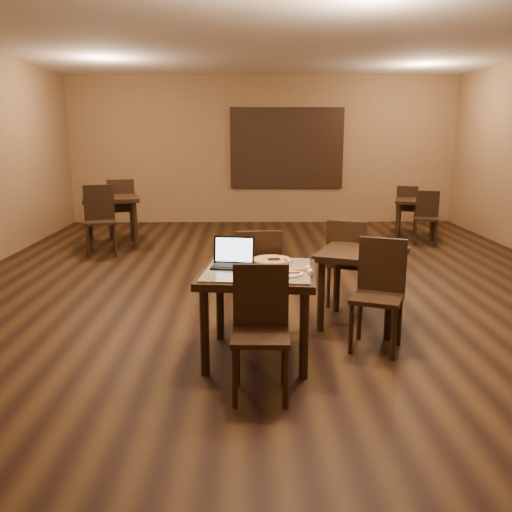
{
  "coord_description": "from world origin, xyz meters",
  "views": [
    {
      "loc": [
        -0.35,
        -6.44,
        1.83
      ],
      "look_at": [
        -0.27,
        -2.09,
        0.85
      ],
      "focal_mm": 38.0,
      "sensor_mm": 36.0,
      "label": 1
    }
  ],
  "objects_px": {
    "tiled_table": "(258,281)",
    "laptop": "(234,259)",
    "other_table_b": "(111,205)",
    "other_table_a_chair_far": "(407,206)",
    "other_table_a_chair_near": "(427,214)",
    "other_table_a": "(416,206)",
    "chair_main_far": "(257,274)",
    "pizza_pan": "(272,262)",
    "other_table_b_chair_near": "(100,216)",
    "chair_main_near": "(261,323)",
    "other_table_c": "(362,264)",
    "other_table_b_chair_far": "(121,205)",
    "other_table_c_chair_near": "(379,287)",
    "other_table_c_chair_far": "(348,258)"
  },
  "relations": [
    {
      "from": "other_table_a_chair_near",
      "to": "other_table_c_chair_near",
      "type": "relative_size",
      "value": 0.93
    },
    {
      "from": "tiled_table",
      "to": "pizza_pan",
      "type": "height_order",
      "value": "pizza_pan"
    },
    {
      "from": "other_table_b_chair_far",
      "to": "other_table_c",
      "type": "relative_size",
      "value": 1.03
    },
    {
      "from": "tiled_table",
      "to": "laptop",
      "type": "relative_size",
      "value": 2.66
    },
    {
      "from": "other_table_a_chair_far",
      "to": "other_table_c_chair_far",
      "type": "height_order",
      "value": "other_table_c_chair_far"
    },
    {
      "from": "other_table_a_chair_far",
      "to": "chair_main_near",
      "type": "bearing_deg",
      "value": 82.9
    },
    {
      "from": "other_table_c",
      "to": "other_table_c_chair_near",
      "type": "distance_m",
      "value": 0.57
    },
    {
      "from": "tiled_table",
      "to": "other_table_a_chair_near",
      "type": "relative_size",
      "value": 1.14
    },
    {
      "from": "chair_main_near",
      "to": "other_table_c_chair_near",
      "type": "height_order",
      "value": "other_table_c_chair_near"
    },
    {
      "from": "laptop",
      "to": "other_table_b",
      "type": "distance_m",
      "value": 5.07
    },
    {
      "from": "other_table_a_chair_far",
      "to": "other_table_c_chair_far",
      "type": "xyz_separation_m",
      "value": [
        -1.96,
        -4.55,
        0.04
      ]
    },
    {
      "from": "other_table_b",
      "to": "other_table_c_chair_far",
      "type": "relative_size",
      "value": 1.13
    },
    {
      "from": "other_table_c",
      "to": "other_table_b",
      "type": "bearing_deg",
      "value": 153.58
    },
    {
      "from": "other_table_b",
      "to": "other_table_c",
      "type": "height_order",
      "value": "other_table_b"
    },
    {
      "from": "other_table_b_chair_near",
      "to": "other_table_c_chair_near",
      "type": "distance_m",
      "value": 5.15
    },
    {
      "from": "other_table_b",
      "to": "other_table_c_chair_near",
      "type": "height_order",
      "value": "other_table_c_chair_near"
    },
    {
      "from": "chair_main_far",
      "to": "other_table_c_chair_far",
      "type": "height_order",
      "value": "chair_main_far"
    },
    {
      "from": "other_table_b_chair_near",
      "to": "other_table_c_chair_far",
      "type": "xyz_separation_m",
      "value": [
        3.35,
        -2.73,
        -0.06
      ]
    },
    {
      "from": "chair_main_far",
      "to": "other_table_a",
      "type": "xyz_separation_m",
      "value": [
        2.96,
        4.76,
        0.01
      ]
    },
    {
      "from": "chair_main_far",
      "to": "pizza_pan",
      "type": "relative_size",
      "value": 2.67
    },
    {
      "from": "chair_main_far",
      "to": "other_table_a_chair_far",
      "type": "height_order",
      "value": "chair_main_far"
    },
    {
      "from": "chair_main_near",
      "to": "other_table_c_chair_far",
      "type": "distance_m",
      "value": 2.19
    },
    {
      "from": "tiled_table",
      "to": "other_table_b_chair_near",
      "type": "xyz_separation_m",
      "value": [
        -2.36,
        4.07,
        -0.06
      ]
    },
    {
      "from": "chair_main_near",
      "to": "other_table_b_chair_near",
      "type": "relative_size",
      "value": 0.87
    },
    {
      "from": "other_table_b_chair_far",
      "to": "other_table_c_chair_near",
      "type": "xyz_separation_m",
      "value": [
        3.36,
        -5.1,
        -0.06
      ]
    },
    {
      "from": "pizza_pan",
      "to": "other_table_b_chair_near",
      "type": "relative_size",
      "value": 0.35
    },
    {
      "from": "other_table_b_chair_far",
      "to": "other_table_b",
      "type": "bearing_deg",
      "value": 72.54
    },
    {
      "from": "laptop",
      "to": "other_table_a_chair_far",
      "type": "relative_size",
      "value": 0.43
    },
    {
      "from": "chair_main_near",
      "to": "other_table_c_chair_near",
      "type": "bearing_deg",
      "value": 40.69
    },
    {
      "from": "chair_main_far",
      "to": "other_table_b_chair_near",
      "type": "distance_m",
      "value": 4.19
    },
    {
      "from": "chair_main_far",
      "to": "pizza_pan",
      "type": "height_order",
      "value": "chair_main_far"
    },
    {
      "from": "other_table_a_chair_near",
      "to": "other_table_c_chair_far",
      "type": "distance_m",
      "value": 4.04
    },
    {
      "from": "tiled_table",
      "to": "chair_main_far",
      "type": "bearing_deg",
      "value": 95.68
    },
    {
      "from": "chair_main_far",
      "to": "other_table_a",
      "type": "relative_size",
      "value": 1.08
    },
    {
      "from": "other_table_a_chair_near",
      "to": "other_table_c",
      "type": "height_order",
      "value": "other_table_a_chair_near"
    },
    {
      "from": "pizza_pan",
      "to": "other_table_c_chair_far",
      "type": "height_order",
      "value": "other_table_c_chair_far"
    },
    {
      "from": "other_table_b",
      "to": "other_table_c_chair_near",
      "type": "xyz_separation_m",
      "value": [
        3.39,
        -4.48,
        -0.15
      ]
    },
    {
      "from": "other_table_b_chair_far",
      "to": "other_table_c",
      "type": "height_order",
      "value": "other_table_b_chair_far"
    },
    {
      "from": "other_table_a",
      "to": "chair_main_near",
      "type": "bearing_deg",
      "value": -99.12
    },
    {
      "from": "laptop",
      "to": "other_table_b",
      "type": "bearing_deg",
      "value": 125.59
    },
    {
      "from": "pizza_pan",
      "to": "other_table_b_chair_far",
      "type": "bearing_deg",
      "value": 115.56
    },
    {
      "from": "other_table_a",
      "to": "tiled_table",
      "type": "bearing_deg",
      "value": -101.72
    },
    {
      "from": "laptop",
      "to": "other_table_a_chair_near",
      "type": "bearing_deg",
      "value": 66.71
    },
    {
      "from": "other_table_c",
      "to": "other_table_b_chair_far",
      "type": "bearing_deg",
      "value": 149.26
    },
    {
      "from": "chair_main_near",
      "to": "other_table_b",
      "type": "bearing_deg",
      "value": 115.86
    },
    {
      "from": "chair_main_near",
      "to": "pizza_pan",
      "type": "relative_size",
      "value": 2.51
    },
    {
      "from": "chair_main_far",
      "to": "laptop",
      "type": "xyz_separation_m",
      "value": [
        -0.21,
        -0.51,
        0.27
      ]
    },
    {
      "from": "other_table_a_chair_far",
      "to": "other_table_b_chair_far",
      "type": "height_order",
      "value": "other_table_b_chair_far"
    },
    {
      "from": "other_table_b_chair_near",
      "to": "other_table_c",
      "type": "relative_size",
      "value": 1.03
    },
    {
      "from": "chair_main_near",
      "to": "other_table_b_chair_near",
      "type": "xyz_separation_m",
      "value": [
        -2.36,
        4.69,
        0.08
      ]
    }
  ]
}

